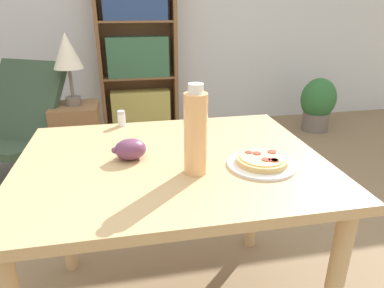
{
  "coord_description": "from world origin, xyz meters",
  "views": [
    {
      "loc": [
        -0.21,
        -1.13,
        1.28
      ],
      "look_at": [
        0.01,
        -0.03,
        0.81
      ],
      "focal_mm": 32.0,
      "sensor_mm": 36.0,
      "label": 1
    }
  ],
  "objects_px": {
    "salt_shaker": "(121,118)",
    "lounge_chair_near": "(16,149)",
    "potted_plant_floor": "(318,104)",
    "side_table": "(79,141)",
    "grape_bunch": "(130,149)",
    "pizza_on_plate": "(262,162)",
    "bookshelf": "(138,54)",
    "drink_bottle": "(194,133)",
    "table_lamp": "(67,54)"
  },
  "relations": [
    {
      "from": "salt_shaker",
      "to": "lounge_chair_near",
      "type": "height_order",
      "value": "lounge_chair_near"
    },
    {
      "from": "salt_shaker",
      "to": "potted_plant_floor",
      "type": "xyz_separation_m",
      "value": [
        2.01,
        1.66,
        -0.5
      ]
    },
    {
      "from": "side_table",
      "to": "potted_plant_floor",
      "type": "relative_size",
      "value": 1.02
    },
    {
      "from": "side_table",
      "to": "potted_plant_floor",
      "type": "xyz_separation_m",
      "value": [
        2.37,
        0.6,
        0.0
      ]
    },
    {
      "from": "grape_bunch",
      "to": "side_table",
      "type": "height_order",
      "value": "grape_bunch"
    },
    {
      "from": "pizza_on_plate",
      "to": "salt_shaker",
      "type": "xyz_separation_m",
      "value": [
        -0.47,
        0.52,
        0.02
      ]
    },
    {
      "from": "bookshelf",
      "to": "drink_bottle",
      "type": "bearing_deg",
      "value": -88.6
    },
    {
      "from": "lounge_chair_near",
      "to": "side_table",
      "type": "bearing_deg",
      "value": 36.72
    },
    {
      "from": "salt_shaker",
      "to": "potted_plant_floor",
      "type": "bearing_deg",
      "value": 39.63
    },
    {
      "from": "lounge_chair_near",
      "to": "side_table",
      "type": "relative_size",
      "value": 1.64
    },
    {
      "from": "pizza_on_plate",
      "to": "bookshelf",
      "type": "xyz_separation_m",
      "value": [
        -0.3,
        2.59,
        0.03
      ]
    },
    {
      "from": "bookshelf",
      "to": "table_lamp",
      "type": "xyz_separation_m",
      "value": [
        -0.53,
        -1.01,
        0.15
      ]
    },
    {
      "from": "bookshelf",
      "to": "salt_shaker",
      "type": "bearing_deg",
      "value": -94.72
    },
    {
      "from": "pizza_on_plate",
      "to": "drink_bottle",
      "type": "bearing_deg",
      "value": -178.72
    },
    {
      "from": "lounge_chair_near",
      "to": "bookshelf",
      "type": "distance_m",
      "value": 1.54
    },
    {
      "from": "drink_bottle",
      "to": "table_lamp",
      "type": "height_order",
      "value": "table_lamp"
    },
    {
      "from": "drink_bottle",
      "to": "salt_shaker",
      "type": "bearing_deg",
      "value": 114.2
    },
    {
      "from": "salt_shaker",
      "to": "drink_bottle",
      "type": "bearing_deg",
      "value": -65.8
    },
    {
      "from": "drink_bottle",
      "to": "bookshelf",
      "type": "height_order",
      "value": "bookshelf"
    },
    {
      "from": "grape_bunch",
      "to": "drink_bottle",
      "type": "bearing_deg",
      "value": -35.3
    },
    {
      "from": "bookshelf",
      "to": "table_lamp",
      "type": "height_order",
      "value": "bookshelf"
    },
    {
      "from": "grape_bunch",
      "to": "lounge_chair_near",
      "type": "xyz_separation_m",
      "value": [
        -0.83,
        1.37,
        -0.51
      ]
    },
    {
      "from": "potted_plant_floor",
      "to": "lounge_chair_near",
      "type": "bearing_deg",
      "value": -166.59
    },
    {
      "from": "side_table",
      "to": "table_lamp",
      "type": "height_order",
      "value": "table_lamp"
    },
    {
      "from": "pizza_on_plate",
      "to": "side_table",
      "type": "distance_m",
      "value": 1.85
    },
    {
      "from": "drink_bottle",
      "to": "table_lamp",
      "type": "relative_size",
      "value": 0.57
    },
    {
      "from": "pizza_on_plate",
      "to": "drink_bottle",
      "type": "height_order",
      "value": "drink_bottle"
    },
    {
      "from": "bookshelf",
      "to": "pizza_on_plate",
      "type": "bearing_deg",
      "value": -83.33
    },
    {
      "from": "grape_bunch",
      "to": "potted_plant_floor",
      "type": "height_order",
      "value": "grape_bunch"
    },
    {
      "from": "grape_bunch",
      "to": "drink_bottle",
      "type": "distance_m",
      "value": 0.27
    },
    {
      "from": "pizza_on_plate",
      "to": "side_table",
      "type": "xyz_separation_m",
      "value": [
        -0.83,
        1.58,
        -0.48
      ]
    },
    {
      "from": "lounge_chair_near",
      "to": "salt_shaker",
      "type": "bearing_deg",
      "value": -23.35
    },
    {
      "from": "drink_bottle",
      "to": "potted_plant_floor",
      "type": "bearing_deg",
      "value": 50.93
    },
    {
      "from": "grape_bunch",
      "to": "drink_bottle",
      "type": "height_order",
      "value": "drink_bottle"
    },
    {
      "from": "pizza_on_plate",
      "to": "bookshelf",
      "type": "distance_m",
      "value": 2.6
    },
    {
      "from": "grape_bunch",
      "to": "lounge_chair_near",
      "type": "relative_size",
      "value": 0.13
    },
    {
      "from": "pizza_on_plate",
      "to": "lounge_chair_near",
      "type": "relative_size",
      "value": 0.25
    },
    {
      "from": "grape_bunch",
      "to": "side_table",
      "type": "xyz_separation_m",
      "value": [
        -0.39,
        1.44,
        -0.5
      ]
    },
    {
      "from": "lounge_chair_near",
      "to": "side_table",
      "type": "xyz_separation_m",
      "value": [
        0.44,
        0.07,
        0.0
      ]
    },
    {
      "from": "grape_bunch",
      "to": "drink_bottle",
      "type": "relative_size",
      "value": 0.41
    },
    {
      "from": "salt_shaker",
      "to": "bookshelf",
      "type": "bearing_deg",
      "value": 85.28
    },
    {
      "from": "pizza_on_plate",
      "to": "side_table",
      "type": "relative_size",
      "value": 0.41
    },
    {
      "from": "grape_bunch",
      "to": "bookshelf",
      "type": "xyz_separation_m",
      "value": [
        0.14,
        2.45,
        0.0
      ]
    },
    {
      "from": "pizza_on_plate",
      "to": "table_lamp",
      "type": "relative_size",
      "value": 0.46
    },
    {
      "from": "table_lamp",
      "to": "lounge_chair_near",
      "type": "bearing_deg",
      "value": -171.12
    },
    {
      "from": "side_table",
      "to": "salt_shaker",
      "type": "bearing_deg",
      "value": -71.34
    },
    {
      "from": "drink_bottle",
      "to": "salt_shaker",
      "type": "height_order",
      "value": "drink_bottle"
    },
    {
      "from": "drink_bottle",
      "to": "grape_bunch",
      "type": "bearing_deg",
      "value": 144.7
    },
    {
      "from": "salt_shaker",
      "to": "side_table",
      "type": "relative_size",
      "value": 0.12
    },
    {
      "from": "drink_bottle",
      "to": "salt_shaker",
      "type": "distance_m",
      "value": 0.58
    }
  ]
}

